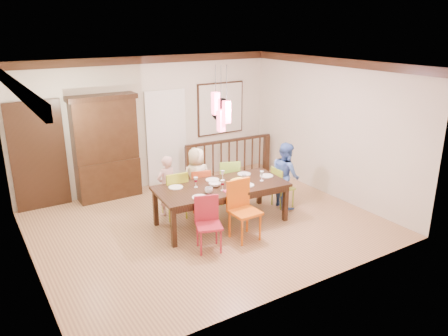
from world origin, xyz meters
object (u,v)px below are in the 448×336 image
chair_end_right (283,184)px  person_far_mid (197,178)px  balustrade (229,158)px  china_hutch (106,147)px  person_end_right (285,175)px  dining_table (221,189)px  person_far_left (167,186)px  chair_far_left (174,191)px

chair_end_right → person_far_mid: size_ratio=0.66×
balustrade → chair_end_right: bearing=-86.4°
china_hutch → person_end_right: size_ratio=1.65×
dining_table → person_end_right: size_ratio=1.86×
chair_end_right → person_far_mid: 1.74m
china_hutch → person_far_mid: size_ratio=1.77×
person_end_right → person_far_mid: bearing=73.0°
dining_table → chair_end_right: chair_end_right is taller
china_hutch → person_far_left: size_ratio=1.85×
dining_table → chair_far_left: size_ratio=2.63×
chair_far_left → person_far_mid: (0.59, 0.19, 0.08)m
person_far_left → chair_end_right: bearing=146.5°
person_far_mid → dining_table: bearing=98.8°
person_far_left → person_end_right: size_ratio=0.89×
dining_table → balustrade: 2.50m
chair_far_left → balustrade: 2.48m
chair_end_right → person_far_mid: (-1.51, 0.87, 0.15)m
person_far_left → person_far_mid: bearing=168.0°
chair_far_left → person_far_left: 0.21m
china_hutch → chair_far_left: bearing=-66.4°
dining_table → china_hutch: (-1.36, 2.37, 0.43)m
chair_end_right → china_hutch: 3.74m
dining_table → chair_end_right: 1.49m
chair_far_left → person_end_right: bearing=165.8°
dining_table → person_far_mid: person_far_mid is taller
chair_far_left → balustrade: size_ratio=0.42×
person_far_left → person_far_mid: size_ratio=0.95×
balustrade → person_far_left: size_ratio=1.90×
person_end_right → balustrade: bearing=14.0°
person_far_left → person_end_right: (2.20, -0.89, 0.07)m
dining_table → balustrade: size_ratio=1.10×
person_far_mid → balustrade: bearing=-136.0°
china_hutch → balustrade: bearing=-7.0°
person_end_right → person_far_left: bearing=80.7°
chair_far_left → person_far_left: size_ratio=0.79×
china_hutch → person_far_mid: bearing=-48.2°
person_far_left → person_end_right: bearing=146.6°
balustrade → person_end_right: bearing=-85.3°
chair_end_right → china_hutch: size_ratio=0.38×
chair_end_right → balustrade: size_ratio=0.37×
china_hutch → person_end_right: bearing=-39.5°
dining_table → person_far_mid: (-0.03, 0.88, -0.06)m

